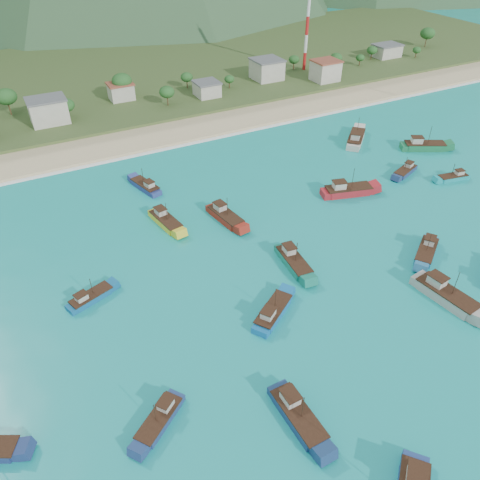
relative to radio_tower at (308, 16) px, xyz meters
name	(u,v)px	position (x,y,z in m)	size (l,w,h in m)	color
ground	(302,303)	(-72.80, -108.00, -20.95)	(600.00, 600.00, 0.00)	#0B6F7F
beach	(153,136)	(-72.80, -29.00, -20.95)	(400.00, 18.00, 1.20)	beige
land	(101,78)	(-72.80, 32.00, -20.95)	(400.00, 110.00, 2.40)	#385123
surf_line	(164,149)	(-72.80, -38.50, -20.95)	(400.00, 2.50, 0.08)	white
village	(168,90)	(-59.11, -5.94, -16.28)	(217.22, 25.79, 6.97)	beige
vegetation	(106,96)	(-79.47, -4.22, -15.72)	(277.71, 26.09, 8.78)	#235623
radio_tower	(308,16)	(0.00, 0.00, 0.00)	(1.20, 1.20, 38.70)	red
boat_2	(273,313)	(-79.00, -108.17, -20.25)	(10.16, 8.14, 6.02)	#0F60A1
boat_3	(225,217)	(-73.25, -78.30, -20.17)	(4.87, 11.26, 6.44)	maroon
boat_4	(146,187)	(-84.46, -57.48, -20.30)	(5.28, 10.11, 5.73)	navy
boat_7	(356,139)	(-22.41, -60.04, -19.98)	(11.77, 11.38, 7.47)	#B9B5A8
boat_8	(453,178)	(-14.83, -88.71, -20.45)	(8.63, 3.96, 4.91)	teal
boat_9	(298,416)	(-86.01, -126.43, -20.18)	(3.33, 10.86, 6.40)	navy
boat_10	(91,298)	(-105.44, -89.99, -20.43)	(8.85, 5.21, 5.02)	#0F588C
boat_14	(347,191)	(-42.81, -82.11, -20.02)	(12.78, 6.80, 7.24)	#A61D25
boat_15	(405,172)	(-23.20, -80.79, -20.39)	(9.21, 5.56, 5.24)	navy
boat_16	(160,420)	(-102.75, -118.14, -20.38)	(8.73, 7.43, 5.27)	navy
boat_19	(293,262)	(-68.51, -98.37, -20.18)	(4.22, 11.04, 6.37)	#147662
boat_22	(166,221)	(-85.42, -73.83, -20.22)	(4.80, 10.81, 6.17)	yellow
boat_23	(426,252)	(-43.45, -107.92, -20.25)	(10.14, 8.21, 6.03)	#266997
boat_25	(424,146)	(-8.66, -72.57, -20.02)	(12.52, 8.97, 7.24)	#166D41
boat_27	(445,295)	(-49.99, -118.82, -20.01)	(5.24, 12.78, 7.33)	#AAA39B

